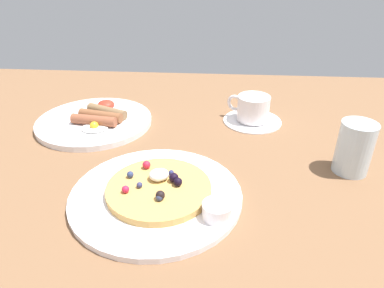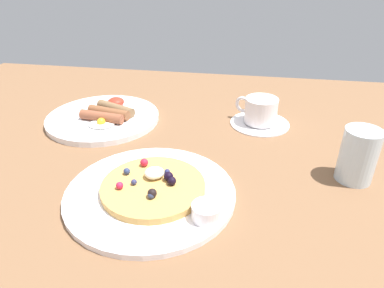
% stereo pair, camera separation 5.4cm
% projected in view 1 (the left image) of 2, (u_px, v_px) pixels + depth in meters
% --- Properties ---
extents(ground_plane, '(1.62, 1.20, 0.03)m').
position_uv_depth(ground_plane, '(183.00, 174.00, 0.69)').
color(ground_plane, brown).
extents(pancake_plate, '(0.30, 0.30, 0.01)m').
position_uv_depth(pancake_plate, '(156.00, 195.00, 0.60)').
color(pancake_plate, white).
rests_on(pancake_plate, ground_plane).
extents(pancake_with_berries, '(0.18, 0.18, 0.03)m').
position_uv_depth(pancake_with_berries, '(159.00, 187.00, 0.60)').
color(pancake_with_berries, tan).
rests_on(pancake_with_berries, pancake_plate).
extents(syrup_ramekin, '(0.05, 0.05, 0.03)m').
position_uv_depth(syrup_ramekin, '(217.00, 210.00, 0.54)').
color(syrup_ramekin, white).
rests_on(syrup_ramekin, pancake_plate).
extents(breakfast_plate, '(0.28, 0.28, 0.01)m').
position_uv_depth(breakfast_plate, '(95.00, 122.00, 0.85)').
color(breakfast_plate, white).
rests_on(breakfast_plate, ground_plane).
extents(fried_breakfast, '(0.13, 0.16, 0.03)m').
position_uv_depth(fried_breakfast, '(101.00, 115.00, 0.84)').
color(fried_breakfast, brown).
rests_on(fried_breakfast, breakfast_plate).
extents(coffee_saucer, '(0.14, 0.14, 0.01)m').
position_uv_depth(coffee_saucer, '(252.00, 120.00, 0.87)').
color(coffee_saucer, white).
rests_on(coffee_saucer, ground_plane).
extents(coffee_cup, '(0.10, 0.08, 0.06)m').
position_uv_depth(coffee_cup, '(253.00, 107.00, 0.85)').
color(coffee_cup, white).
rests_on(coffee_cup, coffee_saucer).
extents(water_glass, '(0.07, 0.07, 0.10)m').
position_uv_depth(water_glass, '(354.00, 148.00, 0.65)').
color(water_glass, silver).
rests_on(water_glass, ground_plane).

